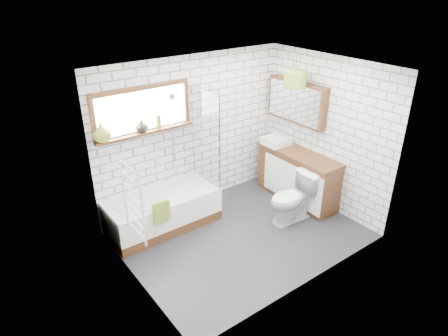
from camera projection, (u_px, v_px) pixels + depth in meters
floor at (242, 235)px, 6.07m from camera, size 3.40×2.60×0.01m
ceiling at (246, 69)px, 4.96m from camera, size 3.40×2.60×0.01m
wall_back at (193, 133)px, 6.45m from camera, size 3.40×0.01×2.50m
wall_front at (315, 199)px, 4.57m from camera, size 3.40×0.01×2.50m
wall_left at (129, 198)px, 4.60m from camera, size 0.01×2.60×2.50m
wall_right at (325, 134)px, 6.43m from camera, size 0.01×2.60×2.50m
window at (143, 111)px, 5.72m from camera, size 1.52×0.16×0.68m
towel_radiator at (133, 200)px, 4.65m from camera, size 0.06×0.52×1.00m
mirror_cabinet at (297, 102)px, 6.64m from camera, size 0.16×1.20×0.70m
shower_riser at (172, 133)px, 6.16m from camera, size 0.02×0.02×1.30m
bathtub at (163, 211)px, 6.17m from camera, size 1.71×0.75×0.55m
shower_screen at (206, 137)px, 6.16m from camera, size 0.02×0.72×1.50m
towel_green at (161, 212)px, 5.67m from camera, size 0.24×0.07×0.33m
towel_beige at (163, 211)px, 5.69m from camera, size 0.21×0.05×0.28m
vanity at (297, 176)px, 6.85m from camera, size 0.50×1.54×0.88m
basin at (276, 141)px, 6.96m from camera, size 0.43×0.38×0.13m
tap at (283, 135)px, 7.02m from camera, size 0.03×0.03×0.15m
toilet at (293, 198)px, 6.27m from camera, size 0.50×0.81×0.80m
vase_olive at (102, 134)px, 5.44m from camera, size 0.27×0.27×0.26m
vase_dark at (142, 127)px, 5.77m from camera, size 0.22×0.22×0.19m
bottle at (159, 123)px, 5.92m from camera, size 0.08×0.08×0.20m
pendant at (295, 79)px, 6.18m from camera, size 0.35×0.35×0.26m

